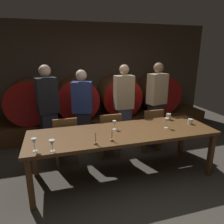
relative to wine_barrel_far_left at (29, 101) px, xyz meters
name	(u,v)px	position (x,y,z in m)	size (l,w,h in m)	color
ground_plane	(135,188)	(1.59, -2.40, -0.89)	(8.13, 8.13, 0.00)	#3F3A33
back_wall	(94,77)	(1.59, 0.55, 0.43)	(6.25, 0.24, 2.65)	#473A2D
barrel_shelf	(99,123)	(1.59, 0.00, -0.68)	(5.63, 0.90, 0.42)	#4C2D16
wine_barrel_far_left	(29,101)	(0.00, 0.00, 0.00)	(0.96, 0.78, 0.96)	brown
wine_barrel_center_left	(77,98)	(1.05, 0.00, 0.00)	(0.96, 0.78, 0.96)	brown
wine_barrel_center_right	(119,96)	(2.10, 0.00, 0.00)	(0.96, 0.78, 0.96)	brown
wine_barrel_far_right	(157,93)	(3.18, 0.00, 0.00)	(0.96, 0.78, 0.96)	#513319
dining_table	(123,135)	(1.51, -2.02, -0.18)	(2.88, 0.91, 0.77)	brown
chair_left	(66,138)	(0.67, -1.36, -0.40)	(0.40, 0.40, 0.88)	brown
chair_center	(109,133)	(1.48, -1.35, -0.40)	(0.40, 0.40, 0.88)	brown
chair_right	(151,127)	(2.35, -1.31, -0.40)	(0.41, 0.41, 0.88)	brown
guest_far_left	(48,109)	(0.41, -0.78, 0.00)	(0.43, 0.33, 1.73)	black
guest_center_left	(83,110)	(1.06, -0.88, -0.06)	(0.44, 0.35, 1.63)	black
guest_center_right	(124,106)	(1.91, -0.91, -0.01)	(0.38, 0.24, 1.72)	#33384C
guest_far_right	(156,103)	(2.62, -1.01, 0.00)	(0.42, 0.32, 1.75)	black
candle_left	(96,141)	(1.01, -2.35, -0.07)	(0.05, 0.05, 0.18)	olive
candle_right	(112,138)	(1.25, -2.31, -0.07)	(0.05, 0.05, 0.17)	olive
wine_glass_far_left	(34,142)	(0.25, -2.33, 0.01)	(0.07, 0.07, 0.17)	silver
wine_glass_center_left	(52,143)	(0.46, -2.40, -0.01)	(0.07, 0.07, 0.15)	silver
wine_glass_center_right	(114,123)	(1.41, -1.90, -0.02)	(0.06, 0.06, 0.14)	white
wine_glass_far_right	(167,121)	(2.23, -2.08, 0.00)	(0.07, 0.07, 0.17)	white
cup_left	(169,117)	(2.49, -1.71, -0.06)	(0.08, 0.08, 0.11)	beige
cup_right	(190,121)	(2.72, -2.02, -0.08)	(0.07, 0.07, 0.09)	white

